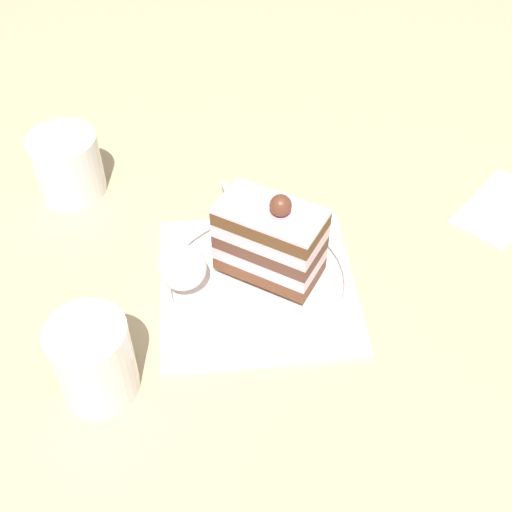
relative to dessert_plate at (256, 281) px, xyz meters
name	(u,v)px	position (x,y,z in m)	size (l,w,h in m)	color
ground_plane	(257,293)	(0.00, -0.01, -0.01)	(2.40, 2.40, 0.00)	tan
dessert_plate	(256,281)	(0.00, 0.00, 0.00)	(0.23, 0.23, 0.02)	white
cake_slice	(270,240)	(0.01, 0.01, 0.05)	(0.12, 0.10, 0.10)	brown
whipped_cream_dollop	(182,268)	(-0.07, -0.01, 0.03)	(0.05, 0.05, 0.04)	white
fork	(237,218)	(-0.02, 0.08, 0.01)	(0.05, 0.12, 0.00)	silver
drink_glass_near	(68,167)	(-0.23, 0.15, 0.03)	(0.08, 0.08, 0.08)	white
drink_glass_far	(95,363)	(-0.14, -0.13, 0.03)	(0.07, 0.07, 0.08)	white
folded_napkin	(501,207)	(0.29, 0.13, -0.01)	(0.13, 0.07, 0.00)	beige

